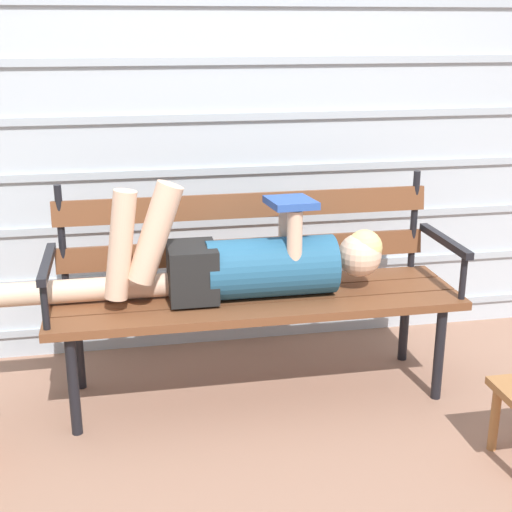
# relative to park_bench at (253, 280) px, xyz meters

# --- Properties ---
(ground_plane) EXTENTS (12.00, 12.00, 0.00)m
(ground_plane) POSITION_rel_park_bench_xyz_m (-0.00, -0.18, -0.51)
(ground_plane) COLOR #936B56
(house_siding) EXTENTS (5.20, 0.08, 2.32)m
(house_siding) POSITION_rel_park_bench_xyz_m (-0.00, 0.53, 0.65)
(house_siding) COLOR #B2BCC6
(house_siding) RESTS_ON ground
(park_bench) EXTENTS (1.76, 0.52, 0.93)m
(park_bench) POSITION_rel_park_bench_xyz_m (0.00, 0.00, 0.00)
(park_bench) COLOR brown
(park_bench) RESTS_ON ground
(reclining_person) EXTENTS (1.72, 0.26, 0.53)m
(reclining_person) POSITION_rel_park_bench_xyz_m (-0.07, -0.07, 0.11)
(reclining_person) COLOR #23567A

